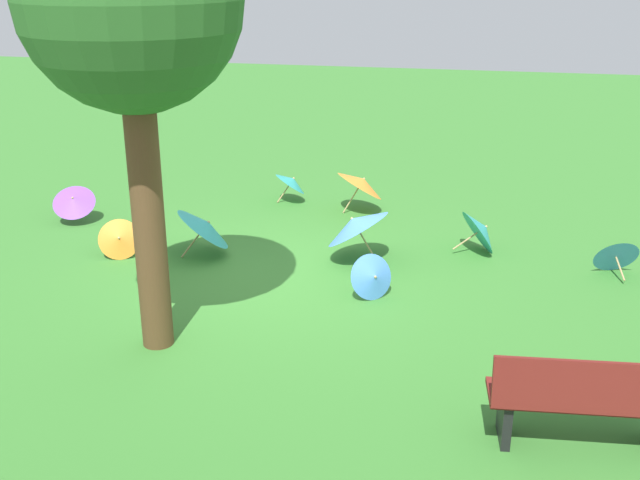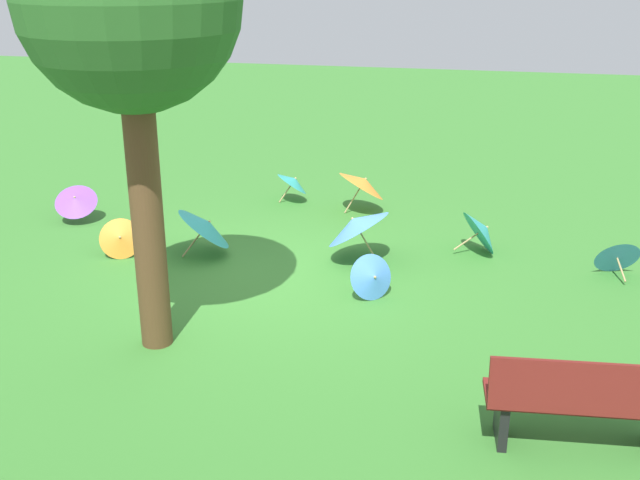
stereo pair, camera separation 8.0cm
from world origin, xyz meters
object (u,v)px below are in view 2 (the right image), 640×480
object	(u,v)px
parasol_blue_2	(373,277)
parasol_teal_2	(207,225)
shade_tree	(129,7)
parasol_purple_1	(75,200)
parasol_orange_3	(120,238)
parasol_teal_0	(294,181)
parasol_blue_0	(616,255)
parasol_teal_1	(483,230)
parasol_blue_1	(355,224)
park_bench	(583,402)
parasol_orange_2	(363,183)

from	to	relation	value
parasol_blue_2	parasol_teal_2	bearing A→B (deg)	-20.33
shade_tree	parasol_purple_1	size ratio (longest dim) A/B	5.70
parasol_purple_1	parasol_orange_3	bearing A→B (deg)	138.31
shade_tree	parasol_blue_2	size ratio (longest dim) A/B	7.41
parasol_teal_0	parasol_purple_1	distance (m)	3.55
parasol_teal_0	parasol_orange_3	distance (m)	3.45
shade_tree	parasol_blue_0	size ratio (longest dim) A/B	6.83
parasol_teal_0	parasol_blue_0	world-z (taller)	parasol_teal_0
parasol_blue_0	parasol_teal_1	world-z (taller)	parasol_teal_1
parasol_teal_1	parasol_blue_2	world-z (taller)	parasol_teal_1
parasol_teal_1	parasol_teal_2	distance (m)	3.87
parasol_teal_0	parasol_blue_2	size ratio (longest dim) A/B	1.22
parasol_blue_0	parasol_teal_1	distance (m)	1.78
parasol_blue_1	parasol_blue_2	xyz separation A→B (m)	(-0.43, 1.17, -0.25)
parasol_purple_1	parasol_teal_2	size ratio (longest dim) A/B	0.74
shade_tree	parasol_teal_1	size ratio (longest dim) A/B	5.38
parasol_orange_3	parasol_teal_1	bearing A→B (deg)	-165.74
parasol_teal_0	parasol_blue_2	bearing A→B (deg)	118.22
park_bench	parasol_orange_3	xyz separation A→B (m)	(5.83, -3.24, -0.19)
parasol_blue_0	parasol_blue_2	xyz separation A→B (m)	(3.00, 1.44, 0.00)
parasol_blue_0	park_bench	bearing A→B (deg)	78.70
parasol_blue_0	parasol_orange_3	distance (m)	6.69
shade_tree	parasol_purple_1	world-z (taller)	shade_tree
parasol_purple_1	parasol_orange_3	size ratio (longest dim) A/B	1.18
shade_tree	parasol_orange_2	size ratio (longest dim) A/B	4.25
parasol_orange_2	park_bench	bearing A→B (deg)	115.70
parasol_orange_3	parasol_blue_2	size ratio (longest dim) A/B	1.10
shade_tree	parasol_teal_0	world-z (taller)	shade_tree
park_bench	parasol_teal_2	xyz separation A→B (m)	(4.67, -3.56, -0.02)
shade_tree	parasol_teal_2	xyz separation A→B (m)	(0.37, -2.56, -3.07)
parasol_teal_2	parasol_orange_2	bearing A→B (deg)	-127.15
parasol_orange_2	parasol_blue_2	size ratio (longest dim) A/B	1.74
parasol_orange_2	parasol_orange_3	world-z (taller)	parasol_orange_2
parasol_teal_1	parasol_orange_3	distance (m)	5.07
parasol_teal_0	parasol_blue_1	size ratio (longest dim) A/B	0.71
park_bench	parasol_blue_0	world-z (taller)	park_bench
parasol_teal_0	parasol_blue_2	world-z (taller)	parasol_teal_0
parasol_teal_0	parasol_orange_2	xyz separation A→B (m)	(-1.25, 0.28, 0.14)
shade_tree	parasol_teal_0	distance (m)	6.10
parasol_blue_0	parasol_orange_3	size ratio (longest dim) A/B	0.99
parasol_purple_1	parasol_orange_3	xyz separation A→B (m)	(-1.35, 1.20, -0.10)
parasol_teal_1	parasol_teal_2	world-z (taller)	parasol_teal_2
shade_tree	parasol_teal_0	size ratio (longest dim) A/B	6.09
parasol_blue_1	parasol_teal_0	bearing A→B (deg)	-58.24
park_bench	shade_tree	bearing A→B (deg)	-13.15
parasol_blue_0	parasol_blue_2	world-z (taller)	parasol_blue_2
park_bench	parasol_blue_1	world-z (taller)	park_bench
park_bench	parasol_teal_2	bearing A→B (deg)	-37.35
parasol_teal_0	parasol_blue_0	distance (m)	5.37
parasol_blue_0	parasol_blue_1	bearing A→B (deg)	4.53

